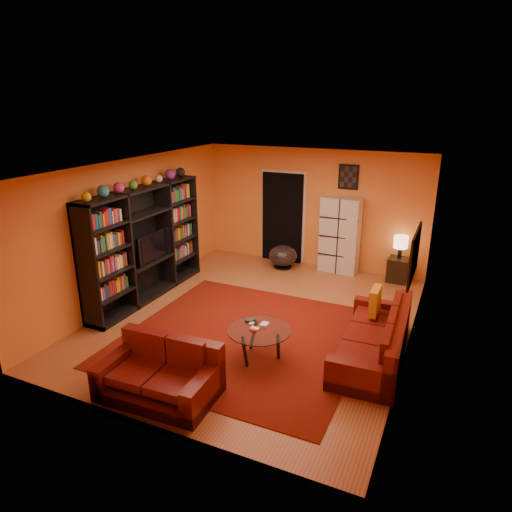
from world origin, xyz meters
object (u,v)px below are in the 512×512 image
at_px(loveseat, 162,373).
at_px(coffee_table, 259,332).
at_px(storage_cabinet, 340,235).
at_px(sofa, 378,341).
at_px(table_lamp, 401,243).
at_px(bowl_chair, 283,256).
at_px(entertainment_unit, 145,244).
at_px(tv, 150,246).
at_px(side_table, 398,270).

relative_size(loveseat, coffee_table, 1.62).
relative_size(coffee_table, storage_cabinet, 0.56).
bearing_deg(sofa, coffee_table, -157.57).
bearing_deg(table_lamp, bowl_chair, -174.17).
distance_m(entertainment_unit, coffee_table, 3.13).
relative_size(entertainment_unit, table_lamp, 6.31).
xyz_separation_m(coffee_table, table_lamp, (1.39, 3.91, 0.42)).
height_order(bowl_chair, table_lamp, table_lamp).
xyz_separation_m(entertainment_unit, storage_cabinet, (2.96, 2.80, -0.23)).
bearing_deg(storage_cabinet, table_lamp, 1.12).
distance_m(tv, table_lamp, 4.97).
distance_m(sofa, bowl_chair, 3.94).
bearing_deg(coffee_table, bowl_chair, 106.09).
xyz_separation_m(sofa, coffee_table, (-1.57, -0.73, 0.13)).
bearing_deg(loveseat, storage_cabinet, -12.35).
relative_size(entertainment_unit, sofa, 1.35).
xyz_separation_m(bowl_chair, side_table, (2.45, 0.25, -0.02)).
distance_m(tv, storage_cabinet, 4.00).
height_order(storage_cabinet, side_table, storage_cabinet).
distance_m(storage_cabinet, bowl_chair, 1.33).
bearing_deg(table_lamp, entertainment_unit, -146.99).
xyz_separation_m(storage_cabinet, table_lamp, (1.27, -0.05, 0.02)).
bearing_deg(table_lamp, loveseat, -112.91).
bearing_deg(entertainment_unit, bowl_chair, 54.49).
xyz_separation_m(entertainment_unit, table_lamp, (4.23, 2.75, -0.21)).
height_order(loveseat, side_table, loveseat).
bearing_deg(entertainment_unit, tv, 53.61).
bearing_deg(bowl_chair, side_table, 5.83).
relative_size(tv, sofa, 0.43).
height_order(sofa, table_lamp, table_lamp).
bearing_deg(storage_cabinet, tv, -133.45).
bearing_deg(entertainment_unit, side_table, 33.01).
height_order(storage_cabinet, table_lamp, storage_cabinet).
distance_m(side_table, table_lamp, 0.59).
distance_m(sofa, table_lamp, 3.24).
relative_size(loveseat, table_lamp, 3.15).
relative_size(tv, loveseat, 0.64).
distance_m(tv, coffee_table, 3.10).
height_order(tv, side_table, tv).
distance_m(loveseat, storage_cabinet, 5.32).
height_order(entertainment_unit, coffee_table, entertainment_unit).
distance_m(loveseat, bowl_chair, 4.93).
relative_size(storage_cabinet, bowl_chair, 2.63).
xyz_separation_m(loveseat, bowl_chair, (-0.27, 4.92, -0.01)).
bearing_deg(coffee_table, storage_cabinet, 88.22).
relative_size(coffee_table, side_table, 1.84).
distance_m(loveseat, side_table, 5.61).
xyz_separation_m(loveseat, table_lamp, (2.18, 5.17, 0.55)).
distance_m(sofa, storage_cabinet, 3.58).
height_order(coffee_table, storage_cabinet, storage_cabinet).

